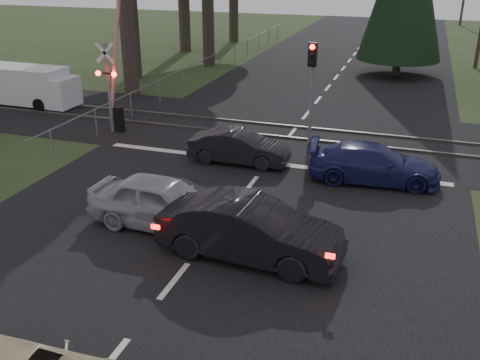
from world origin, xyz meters
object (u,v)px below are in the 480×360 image
at_px(traffic_signal_center, 312,76).
at_px(dark_hatchback, 250,230).
at_px(silver_car, 163,203).
at_px(blue_sedan, 374,164).
at_px(dark_car_far, 239,147).
at_px(crossing_signal, 113,85).
at_px(white_van, 31,86).

xyz_separation_m(traffic_signal_center, dark_hatchback, (0.38, -9.04, -2.04)).
bearing_deg(silver_car, dark_hatchback, -104.05).
relative_size(traffic_signal_center, blue_sedan, 0.93).
height_order(dark_hatchback, dark_car_far, dark_hatchback).
bearing_deg(blue_sedan, traffic_signal_center, 38.26).
distance_m(crossing_signal, blue_sedan, 11.40).
relative_size(dark_hatchback, dark_car_far, 1.26).
distance_m(crossing_signal, silver_car, 9.45).
bearing_deg(traffic_signal_center, silver_car, -106.62).
height_order(traffic_signal_center, blue_sedan, traffic_signal_center).
bearing_deg(dark_hatchback, crossing_signal, 50.31).
height_order(silver_car, blue_sedan, silver_car).
bearing_deg(dark_car_far, blue_sedan, -93.27).
bearing_deg(crossing_signal, blue_sedan, -10.68).
xyz_separation_m(silver_car, dark_car_far, (0.42, 5.44, -0.13)).
bearing_deg(traffic_signal_center, crossing_signal, -173.85).
bearing_deg(white_van, blue_sedan, -14.08).
distance_m(crossing_signal, white_van, 6.99).
distance_m(crossing_signal, dark_car_far, 6.68).
distance_m(dark_hatchback, white_van, 18.49).
relative_size(blue_sedan, dark_car_far, 1.19).
relative_size(silver_car, blue_sedan, 0.98).
height_order(dark_hatchback, silver_car, dark_hatchback).
relative_size(dark_hatchback, white_van, 0.94).
bearing_deg(white_van, dark_car_far, -18.57).
distance_m(traffic_signal_center, white_van, 14.89).
height_order(crossing_signal, traffic_signal_center, crossing_signal).
height_order(traffic_signal_center, silver_car, traffic_signal_center).
height_order(silver_car, dark_car_far, silver_car).
xyz_separation_m(dark_hatchback, blue_sedan, (2.46, 6.06, -0.13)).
bearing_deg(blue_sedan, dark_hatchback, 152.60).
bearing_deg(crossing_signal, dark_car_far, -16.78).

